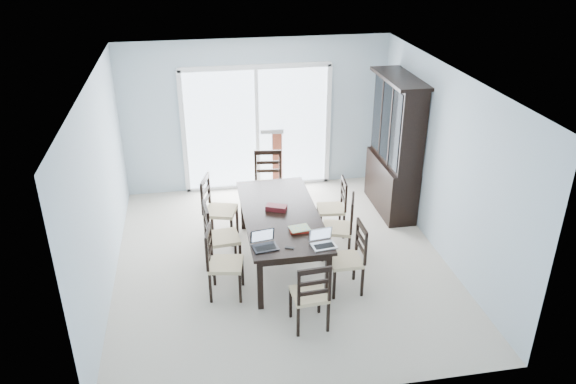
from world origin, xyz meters
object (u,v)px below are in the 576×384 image
at_px(chair_end_far, 268,176).
at_px(chair_left_far, 214,202).
at_px(chair_right_near, 353,251).
at_px(dining_table, 281,218).
at_px(china_hutch, 395,148).
at_px(chair_left_near, 218,255).
at_px(chair_right_mid, 344,221).
at_px(laptop_silver, 324,243).
at_px(chair_end_near, 312,290).
at_px(cell_phone, 290,248).
at_px(game_box, 276,208).
at_px(chair_right_far, 337,201).
at_px(laptop_dark, 265,245).
at_px(hot_tub, 229,141).
at_px(chair_left_mid, 216,230).

bearing_deg(chair_end_far, chair_left_far, 46.85).
bearing_deg(chair_right_near, dining_table, 44.30).
distance_m(china_hutch, chair_left_near, 3.50).
bearing_deg(dining_table, chair_right_mid, -1.45).
bearing_deg(laptop_silver, chair_end_far, 90.05).
relative_size(chair_end_near, cell_phone, 9.74).
height_order(dining_table, game_box, game_box).
xyz_separation_m(chair_right_far, laptop_dark, (-1.27, -1.46, 0.26)).
bearing_deg(laptop_silver, dining_table, 104.41).
bearing_deg(chair_left_near, laptop_silver, 86.61).
relative_size(dining_table, cell_phone, 20.50).
relative_size(chair_left_far, chair_right_near, 1.07).
bearing_deg(chair_right_far, laptop_dark, 144.35).
xyz_separation_m(laptop_dark, hot_tub, (-0.10, 4.28, -0.28)).
xyz_separation_m(laptop_dark, game_box, (0.28, 0.94, -0.02)).
bearing_deg(hot_tub, chair_end_far, -76.10).
xyz_separation_m(chair_end_near, cell_phone, (-0.14, 0.60, 0.20)).
xyz_separation_m(china_hutch, chair_right_mid, (-1.14, -1.27, -0.51)).
bearing_deg(cell_phone, hot_tub, 120.17).
height_order(chair_right_far, chair_end_far, chair_end_far).
xyz_separation_m(dining_table, chair_right_far, (0.94, 0.62, -0.14)).
bearing_deg(game_box, chair_end_far, 86.40).
height_order(chair_left_near, chair_end_far, chair_end_far).
height_order(chair_right_near, chair_end_far, chair_end_far).
bearing_deg(chair_end_near, chair_left_mid, 119.84).
distance_m(laptop_dark, laptop_silver, 0.70).
distance_m(chair_left_near, chair_right_far, 2.21).
xyz_separation_m(chair_left_near, chair_end_near, (0.99, -0.87, -0.02)).
relative_size(chair_left_far, chair_right_mid, 1.07).
bearing_deg(chair_left_far, chair_right_far, 101.79).
height_order(chair_end_near, laptop_dark, chair_end_near).
xyz_separation_m(chair_right_mid, hot_tub, (-1.31, 3.46, -0.04)).
distance_m(china_hutch, chair_left_far, 2.96).
height_order(cell_phone, hot_tub, hot_tub).
xyz_separation_m(chair_left_near, game_box, (0.84, 0.72, 0.21)).
distance_m(dining_table, chair_end_near, 1.50).
bearing_deg(cell_phone, chair_left_near, -172.70).
xyz_separation_m(chair_right_mid, chair_end_far, (-0.83, 1.55, 0.05)).
xyz_separation_m(chair_left_mid, game_box, (0.84, 0.11, 0.20)).
height_order(chair_left_near, chair_right_near, chair_left_near).
height_order(chair_left_mid, hot_tub, chair_left_mid).
relative_size(chair_end_far, laptop_dark, 3.56).
distance_m(chair_right_mid, chair_right_far, 0.65).
height_order(chair_right_near, game_box, chair_right_near).
height_order(chair_left_near, game_box, chair_left_near).
xyz_separation_m(chair_right_near, laptop_dark, (-1.11, -0.04, 0.23)).
bearing_deg(hot_tub, laptop_silver, -79.60).
bearing_deg(game_box, dining_table, -66.24).
bearing_deg(chair_end_near, chair_right_far, 64.47).
height_order(dining_table, chair_right_far, chair_right_far).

